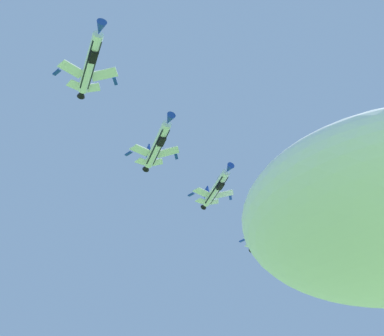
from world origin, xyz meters
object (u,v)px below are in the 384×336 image
fighter_jet_lead (91,62)px  fighter_jet_left_wing (158,144)px  fighter_jet_right_wing (216,188)px  fighter_jet_left_outer (265,235)px

fighter_jet_lead → fighter_jet_left_wing: 21.31m
fighter_jet_lead → fighter_jet_left_wing: (12.42, 17.31, -0.29)m
fighter_jet_right_wing → fighter_jet_left_outer: 22.91m
fighter_jet_left_wing → fighter_jet_lead: bearing=43.1°
fighter_jet_right_wing → fighter_jet_left_outer: size_ratio=1.00×
fighter_jet_left_wing → fighter_jet_right_wing: size_ratio=1.00×
fighter_jet_left_wing → fighter_jet_left_outer: fighter_jet_left_outer is taller
fighter_jet_lead → fighter_jet_right_wing: 43.95m
fighter_jet_left_wing → fighter_jet_left_outer: size_ratio=1.00×
fighter_jet_left_wing → fighter_jet_left_outer: (29.58, 34.40, 4.76)m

